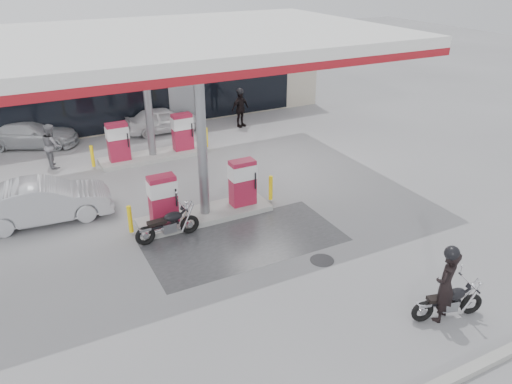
% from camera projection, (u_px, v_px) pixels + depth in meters
% --- Properties ---
extents(ground, '(90.00, 90.00, 0.00)m').
position_uv_depth(ground, '(230.00, 245.00, 15.18)').
color(ground, gray).
rests_on(ground, ground).
extents(wet_patch, '(6.00, 3.00, 0.00)m').
position_uv_depth(wet_patch, '(245.00, 241.00, 15.38)').
color(wet_patch, '#4C4C4F').
rests_on(wet_patch, ground).
extents(drain_cover, '(0.70, 0.70, 0.01)m').
position_uv_depth(drain_cover, '(322.00, 260.00, 14.40)').
color(drain_cover, '#38383A').
rests_on(drain_cover, ground).
extents(store_building, '(22.00, 8.22, 4.00)m').
position_uv_depth(store_building, '(107.00, 76.00, 27.07)').
color(store_building, beige).
rests_on(store_building, ground).
extents(canopy, '(16.00, 10.02, 5.51)m').
position_uv_depth(canopy, '(165.00, 43.00, 16.90)').
color(canopy, silver).
rests_on(canopy, ground).
extents(pump_island_near, '(5.14, 1.30, 1.78)m').
position_uv_depth(pump_island_near, '(205.00, 198.00, 16.47)').
color(pump_island_near, '#9E9E99').
rests_on(pump_island_near, ground).
extents(pump_island_far, '(5.14, 1.30, 1.78)m').
position_uv_depth(pump_island_far, '(152.00, 143.00, 21.28)').
color(pump_island_far, '#9E9E99').
rests_on(pump_island_far, ground).
extents(main_motorcycle, '(1.84, 0.85, 0.96)m').
position_uv_depth(main_motorcycle, '(449.00, 303.00, 11.99)').
color(main_motorcycle, black).
rests_on(main_motorcycle, ground).
extents(biker_main, '(0.83, 0.72, 1.91)m').
position_uv_depth(biker_main, '(446.00, 286.00, 11.72)').
color(biker_main, black).
rests_on(biker_main, ground).
extents(parked_motorcycle, '(2.07, 0.79, 1.06)m').
position_uv_depth(parked_motorcycle, '(169.00, 225.00, 15.31)').
color(parked_motorcycle, black).
rests_on(parked_motorcycle, ground).
extents(sedan_white, '(3.67, 1.56, 1.24)m').
position_uv_depth(sedan_white, '(163.00, 120.00, 24.50)').
color(sedan_white, white).
rests_on(sedan_white, ground).
extents(attendant, '(0.77, 0.94, 1.82)m').
position_uv_depth(attendant, '(52.00, 145.00, 20.39)').
color(attendant, slate).
rests_on(attendant, ground).
extents(hatchback_silver, '(4.34, 1.81, 1.40)m').
position_uv_depth(hatchback_silver, '(44.00, 201.00, 16.28)').
color(hatchback_silver, '#AEB0B7').
rests_on(hatchback_silver, ground).
extents(parked_car_left, '(4.51, 3.25, 1.21)m').
position_uv_depth(parked_car_left, '(30.00, 133.00, 22.66)').
color(parked_car_left, '#A3A6AB').
rests_on(parked_car_left, ground).
extents(biker_walking, '(1.18, 0.76, 1.86)m').
position_uv_depth(biker_walking, '(240.00, 109.00, 25.12)').
color(biker_walking, black).
rests_on(biker_walking, ground).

